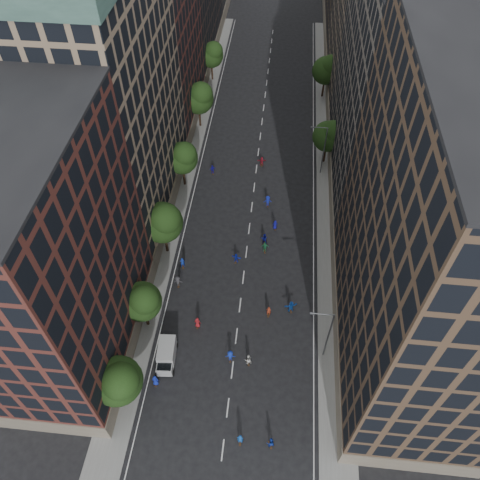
{
  "coord_description": "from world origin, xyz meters",
  "views": [
    {
      "loc": [
        3.35,
        -14.99,
        51.42
      ],
      "look_at": [
        -0.96,
        27.39,
        2.0
      ],
      "focal_mm": 35.0,
      "sensor_mm": 36.0,
      "label": 1
    }
  ],
  "objects": [
    {
      "name": "skater_11",
      "position": [
        -1.27,
        25.09,
        0.76
      ],
      "size": [
        1.48,
        0.82,
        1.53
      ],
      "primitive_type": "imported",
      "rotation": [
        0.0,
        0.0,
        2.87
      ],
      "color": "#1628B9",
      "rests_on": "ground"
    },
    {
      "name": "skater_17",
      "position": [
        0.8,
        46.06,
        0.8
      ],
      "size": [
        1.54,
        0.64,
        1.61
      ],
      "primitive_type": "imported",
      "rotation": [
        0.0,
        0.0,
        3.26
      ],
      "color": "maroon",
      "rests_on": "ground"
    },
    {
      "name": "bldg_left_c",
      "position": [
        -19.0,
        58.0,
        14.0
      ],
      "size": [
        14.0,
        20.0,
        28.0
      ],
      "primitive_type": "cube",
      "color": "#51251F",
      "rests_on": "ground"
    },
    {
      "name": "tree_left_4",
      "position": [
        -11.0,
        55.84,
        6.1
      ],
      "size": [
        5.4,
        5.4,
        9.08
      ],
      "color": "black",
      "rests_on": "ground"
    },
    {
      "name": "tree_right_b",
      "position": [
        11.39,
        67.85,
        5.96
      ],
      "size": [
        5.2,
        5.2,
        8.83
      ],
      "color": "black",
      "rests_on": "ground"
    },
    {
      "name": "skater_9",
      "position": [
        -8.5,
        20.25,
        0.88
      ],
      "size": [
        1.19,
        0.74,
        1.76
      ],
      "primitive_type": "imported",
      "rotation": [
        0.0,
        0.0,
        3.22
      ],
      "color": "#3C3B40",
      "rests_on": "ground"
    },
    {
      "name": "skater_8",
      "position": [
        1.75,
        10.04,
        0.89
      ],
      "size": [
        1.04,
        0.93,
        1.78
      ],
      "primitive_type": "imported",
      "rotation": [
        0.0,
        0.0,
        3.49
      ],
      "color": "silver",
      "rests_on": "ground"
    },
    {
      "name": "skater_1",
      "position": [
        1.74,
        1.0,
        0.92
      ],
      "size": [
        0.68,
        0.45,
        1.85
      ],
      "primitive_type": "imported",
      "rotation": [
        0.0,
        0.0,
        3.16
      ],
      "color": "blue",
      "rests_on": "ground"
    },
    {
      "name": "skater_15",
      "position": [
        2.39,
        36.57,
        0.95
      ],
      "size": [
        1.31,
        0.87,
        1.89
      ],
      "primitive_type": "imported",
      "rotation": [
        0.0,
        0.0,
        3.28
      ],
      "color": "#1423A6",
      "rests_on": "ground"
    },
    {
      "name": "bldg_left_a",
      "position": [
        -19.0,
        11.0,
        15.0
      ],
      "size": [
        14.0,
        22.0,
        30.0
      ],
      "primitive_type": "cube",
      "color": "#51251F",
      "rests_on": "ground"
    },
    {
      "name": "sidewalk_left",
      "position": [
        -12.0,
        47.5,
        0.07
      ],
      "size": [
        4.0,
        105.0,
        0.15
      ],
      "primitive_type": "cube",
      "color": "slate",
      "rests_on": "ground"
    },
    {
      "name": "skater_6",
      "position": [
        -4.94,
        14.37,
        0.85
      ],
      "size": [
        0.87,
        0.61,
        1.69
      ],
      "primitive_type": "imported",
      "rotation": [
        0.0,
        0.0,
        3.05
      ],
      "color": "#A71B22",
      "rests_on": "ground"
    },
    {
      "name": "skater_14",
      "position": [
        2.37,
        28.93,
        0.89
      ],
      "size": [
        0.91,
        0.73,
        1.77
      ],
      "primitive_type": "imported",
      "rotation": [
        0.0,
        0.0,
        3.07
      ],
      "color": "#1419A2",
      "rests_on": "ground"
    },
    {
      "name": "skater_4",
      "position": [
        -7.64,
        11.63,
        0.84
      ],
      "size": [
        1.06,
        0.73,
        1.67
      ],
      "primitive_type": "imported",
      "rotation": [
        0.0,
        0.0,
        2.78
      ],
      "color": "navy",
      "rests_on": "ground"
    },
    {
      "name": "skater_16",
      "position": [
        -7.1,
        43.17,
        0.81
      ],
      "size": [
        1.03,
        0.69,
        1.62
      ],
      "primitive_type": "imported",
      "rotation": [
        0.0,
        0.0,
        3.48
      ],
      "color": "#1F16B9",
      "rests_on": "ground"
    },
    {
      "name": "tree_left_0",
      "position": [
        -11.01,
        3.85,
        5.96
      ],
      "size": [
        5.2,
        5.2,
        8.83
      ],
      "color": "black",
      "rests_on": "ground"
    },
    {
      "name": "skater_0",
      "position": [
        -8.5,
        6.43,
        0.85
      ],
      "size": [
        0.84,
        0.55,
        1.7
      ],
      "primitive_type": "imported",
      "rotation": [
        0.0,
        0.0,
        3.12
      ],
      "color": "#1628B3",
      "rests_on": "ground"
    },
    {
      "name": "skater_12",
      "position": [
        3.77,
        31.88,
        0.77
      ],
      "size": [
        0.86,
        0.69,
        1.54
      ],
      "primitive_type": "imported",
      "rotation": [
        0.0,
        0.0,
        3.44
      ],
      "color": "#11128F",
      "rests_on": "ground"
    },
    {
      "name": "tree_left_3",
      "position": [
        -11.02,
        39.85,
        5.82
      ],
      "size": [
        5.0,
        5.0,
        8.58
      ],
      "color": "black",
      "rests_on": "ground"
    },
    {
      "name": "skater_3",
      "position": [
        -0.37,
        10.28,
        0.89
      ],
      "size": [
        1.19,
        0.74,
        1.78
      ],
      "primitive_type": "imported",
      "rotation": [
        0.0,
        0.0,
        3.21
      ],
      "color": "#152EAE",
      "rests_on": "ground"
    },
    {
      "name": "streetlamp_near",
      "position": [
        10.37,
        12.0,
        5.17
      ],
      "size": [
        2.64,
        0.22,
        9.06
      ],
      "color": "#595B60",
      "rests_on": "ground"
    },
    {
      "name": "skater_7",
      "position": [
        3.74,
        16.92,
        0.84
      ],
      "size": [
        0.61,
        0.41,
        1.68
      ],
      "primitive_type": "imported",
      "rotation": [
        0.0,
        0.0,
        3.13
      ],
      "color": "#983119",
      "rests_on": "ground"
    },
    {
      "name": "bldg_left_b",
      "position": [
        -19.0,
        35.0,
        17.0
      ],
      "size": [
        14.0,
        26.0,
        34.0
      ],
      "primitive_type": "cube",
      "color": "#856E57",
      "rests_on": "ground"
    },
    {
      "name": "bldg_right_a",
      "position": [
        19.0,
        15.0,
        18.0
      ],
      "size": [
        14.0,
        30.0,
        36.0
      ],
      "primitive_type": "cube",
      "color": "#4E3929",
      "rests_on": "ground"
    },
    {
      "name": "skater_10",
      "position": [
        2.58,
        27.32,
        0.93
      ],
      "size": [
        1.12,
        0.52,
        1.87
      ],
      "primitive_type": "imported",
      "rotation": [
        0.0,
        0.0,
        3.2
      ],
      "color": "#227245",
      "rests_on": "ground"
    },
    {
      "name": "tree_left_1",
      "position": [
        -11.02,
        13.86,
        5.55
      ],
      "size": [
        4.8,
        4.8,
        8.21
      ],
      "color": "black",
      "rests_on": "ground"
    },
    {
      "name": "tree_left_2",
      "position": [
        -10.99,
        25.83,
        6.36
      ],
      "size": [
        5.6,
        5.6,
        9.45
      ],
      "color": "black",
      "rests_on": "ground"
    },
    {
      "name": "bldg_right_c",
      "position": [
        19.0,
        71.0,
        17.5
      ],
      "size": [
        14.0,
        26.0,
        35.0
      ],
      "primitive_type": "cube",
      "color": "#856E57",
      "rests_on": "ground"
    },
    {
      "name": "streetlamp_far",
      "position": [
        10.37,
        45.0,
        5.17
      ],
      "size": [
        2.64,
        0.22,
        9.06
      ],
      "color": "#595B60",
      "rests_on": "ground"
    },
    {
      "name": "skater_13",
      "position": [
        -8.5,
        23.43,
        0.9
      ],
      "size": [
        0.75,
        0.6,
        1.81
      ],
      "primitive_type": "imported",
      "rotation": [
        0.0,
        0.0,
        3.43
      ],
      "color": "#1431A4",
      "rests_on": "ground"
    },
    {
      "name": "tree_left_5",
      "position": [
        -11.02,
        71.86,
        5.68
      ],
      "size": [
        4.8,
        4.8,
        8.33
      ],
      "color": "black",
      "rests_on": "ground"
    },
    {
      "name": "cargo_van",
      "position": [
        -7.81,
        9.51,
        1.22
      ],
      "size": [
        2.33,
        4.48,
        2.32
      ],
      "rotation": [
        0.0,
        0.0,
        0.07
      ],
      "color": "#B5B5B7",
      "rests_on": "ground"
    },
    {
      "name": "sidewalk_right",
      "position": [
        12.0,
        47.5,
        0.07
      ],
      "size": [
        4.0,
        105.0,
        0.15
      ],
      "primitive_type": "cube",
      "color": "slate",
      "rests_on": "ground"
    },
    {
      "name": "bldg_right_b",
      "position": [
        19.0,
        44.0,
        16.5
      ],
      "size": [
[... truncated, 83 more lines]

